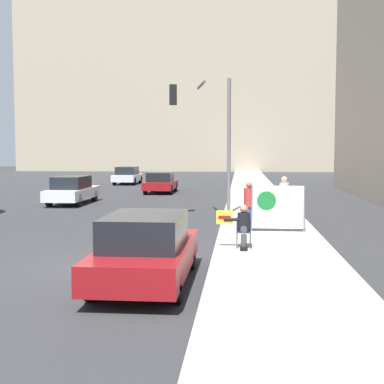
# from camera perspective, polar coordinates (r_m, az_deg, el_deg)

# --- Properties ---
(ground_plane) EXTENTS (160.00, 160.00, 0.00)m
(ground_plane) POSITION_cam_1_polar(r_m,az_deg,el_deg) (13.18, -7.85, -8.05)
(ground_plane) COLOR #303033
(sidewalk_curb) EXTENTS (3.27, 90.00, 0.17)m
(sidewalk_curb) POSITION_cam_1_polar(r_m,az_deg,el_deg) (27.68, 7.10, -1.30)
(sidewalk_curb) COLOR #A8A399
(sidewalk_curb) RESTS_ON ground_plane
(building_backdrop_far) EXTENTS (52.00, 12.00, 24.89)m
(building_backdrop_far) POSITION_cam_1_polar(r_m,az_deg,el_deg) (78.03, 1.57, 11.52)
(building_backdrop_far) COLOR tan
(building_backdrop_far) RESTS_ON ground_plane
(seated_protester) EXTENTS (0.96, 0.77, 1.18)m
(seated_protester) POSITION_cam_1_polar(r_m,az_deg,el_deg) (14.76, 5.45, -3.54)
(seated_protester) COLOR #474C56
(seated_protester) RESTS_ON sidewalk_curb
(jogger_on_sidewalk) EXTENTS (0.34, 0.34, 1.63)m
(jogger_on_sidewalk) POSITION_cam_1_polar(r_m,az_deg,el_deg) (17.99, 6.08, -1.48)
(jogger_on_sidewalk) COLOR #334775
(jogger_on_sidewalk) RESTS_ON sidewalk_curb
(pedestrian_behind) EXTENTS (0.34, 0.34, 1.74)m
(pedestrian_behind) POSITION_cam_1_polar(r_m,az_deg,el_deg) (19.55, 9.80, -0.85)
(pedestrian_behind) COLOR black
(pedestrian_behind) RESTS_ON sidewalk_curb
(protest_banner) EXTENTS (1.78, 0.06, 1.52)m
(protest_banner) POSITION_cam_1_polar(r_m,az_deg,el_deg) (17.85, 9.11, -1.61)
(protest_banner) COLOR slate
(protest_banner) RESTS_ON sidewalk_curb
(traffic_light_pole) EXTENTS (2.58, 2.35, 5.72)m
(traffic_light_pole) POSITION_cam_1_polar(r_m,az_deg,el_deg) (22.71, 1.74, 7.34)
(traffic_light_pole) COLOR slate
(traffic_light_pole) RESTS_ON sidewalk_curb
(parked_car_curbside) EXTENTS (1.82, 4.62, 1.51)m
(parked_car_curbside) POSITION_cam_1_polar(r_m,az_deg,el_deg) (11.45, -4.90, -6.11)
(parked_car_curbside) COLOR maroon
(parked_car_curbside) RESTS_ON ground_plane
(car_on_road_nearest) EXTENTS (1.75, 4.75, 1.48)m
(car_on_road_nearest) POSITION_cam_1_polar(r_m,az_deg,el_deg) (29.13, -12.65, 0.20)
(car_on_road_nearest) COLOR white
(car_on_road_nearest) RESTS_ON ground_plane
(car_on_road_midblock) EXTENTS (1.86, 4.26, 1.39)m
(car_on_road_midblock) POSITION_cam_1_polar(r_m,az_deg,el_deg) (35.88, -3.37, 1.02)
(car_on_road_midblock) COLOR maroon
(car_on_road_midblock) RESTS_ON ground_plane
(car_on_road_distant) EXTENTS (1.86, 4.37, 1.47)m
(car_on_road_distant) POSITION_cam_1_polar(r_m,az_deg,el_deg) (45.42, -6.90, 1.76)
(car_on_road_distant) COLOR silver
(car_on_road_distant) RESTS_ON ground_plane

